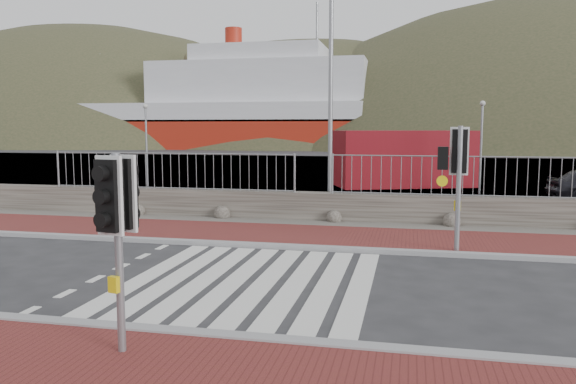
% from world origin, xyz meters
% --- Properties ---
extents(ground, '(220.00, 220.00, 0.00)m').
position_xyz_m(ground, '(0.00, 0.00, 0.00)').
color(ground, '#28282B').
rests_on(ground, ground).
extents(sidewalk_far, '(40.00, 3.00, 0.08)m').
position_xyz_m(sidewalk_far, '(0.00, 4.50, 0.04)').
color(sidewalk_far, maroon).
rests_on(sidewalk_far, ground).
extents(kerb_near, '(40.00, 0.25, 0.12)m').
position_xyz_m(kerb_near, '(0.00, -3.00, 0.05)').
color(kerb_near, gray).
rests_on(kerb_near, ground).
extents(kerb_far, '(40.00, 0.25, 0.12)m').
position_xyz_m(kerb_far, '(0.00, 3.00, 0.05)').
color(kerb_far, gray).
rests_on(kerb_far, ground).
extents(zebra_crossing, '(4.62, 5.60, 0.01)m').
position_xyz_m(zebra_crossing, '(-0.00, 0.00, 0.01)').
color(zebra_crossing, silver).
rests_on(zebra_crossing, ground).
extents(gravel_strip, '(40.00, 1.50, 0.06)m').
position_xyz_m(gravel_strip, '(0.00, 6.50, 0.03)').
color(gravel_strip, '#59544C').
rests_on(gravel_strip, ground).
extents(stone_wall, '(40.00, 0.60, 0.90)m').
position_xyz_m(stone_wall, '(0.00, 7.30, 0.45)').
color(stone_wall, '#454039').
rests_on(stone_wall, ground).
extents(railing, '(18.07, 0.07, 1.22)m').
position_xyz_m(railing, '(0.00, 7.15, 1.82)').
color(railing, gray).
rests_on(railing, stone_wall).
extents(quay, '(120.00, 40.00, 0.50)m').
position_xyz_m(quay, '(0.00, 27.90, 0.00)').
color(quay, '#4C4C4F').
rests_on(quay, ground).
extents(water, '(220.00, 50.00, 0.05)m').
position_xyz_m(water, '(0.00, 62.90, 0.00)').
color(water, '#3F4C54').
rests_on(water, ground).
extents(ferry, '(50.00, 16.00, 20.00)m').
position_xyz_m(ferry, '(-24.65, 67.90, 5.36)').
color(ferry, maroon).
rests_on(ferry, ground).
extents(hills_backdrop, '(254.00, 90.00, 100.00)m').
position_xyz_m(hills_backdrop, '(6.74, 87.90, -23.05)').
color(hills_backdrop, '#313721').
rests_on(hills_backdrop, ground).
extents(traffic_signal_near, '(0.41, 0.29, 2.63)m').
position_xyz_m(traffic_signal_near, '(-0.62, -3.80, 1.90)').
color(traffic_signal_near, gray).
rests_on(traffic_signal_near, ground).
extents(traffic_signal_far, '(0.71, 0.26, 2.99)m').
position_xyz_m(traffic_signal_far, '(4.03, 3.35, 2.16)').
color(traffic_signal_far, gray).
rests_on(traffic_signal_far, ground).
extents(streetlight, '(1.69, 0.73, 8.24)m').
position_xyz_m(streetlight, '(0.52, 8.05, 4.63)').
color(streetlight, gray).
rests_on(streetlight, ground).
extents(shipping_container, '(7.28, 5.02, 2.80)m').
position_xyz_m(shipping_container, '(2.63, 18.78, 1.40)').
color(shipping_container, maroon).
rests_on(shipping_container, ground).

